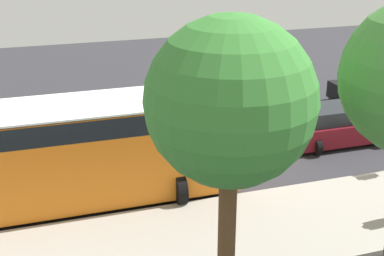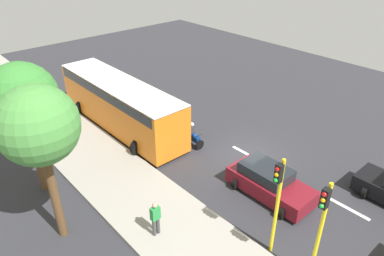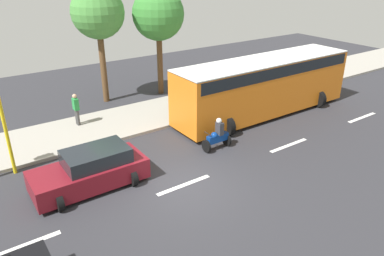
% 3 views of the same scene
% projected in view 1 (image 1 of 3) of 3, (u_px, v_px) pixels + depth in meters
% --- Properties ---
extents(ground_plane, '(40.00, 60.00, 0.10)m').
position_uv_depth(ground_plane, '(247.00, 134.00, 21.70)').
color(ground_plane, '#2D2D33').
extents(sidewalk, '(4.00, 60.00, 0.15)m').
position_uv_depth(sidewalk, '(341.00, 215.00, 15.44)').
color(sidewalk, '#9E998E').
rests_on(sidewalk, ground).
extents(lane_stripe_north, '(0.20, 2.40, 0.01)m').
position_uv_depth(lane_stripe_north, '(102.00, 151.00, 19.97)').
color(lane_stripe_north, white).
rests_on(lane_stripe_north, ground).
extents(lane_stripe_mid, '(0.20, 2.40, 0.01)m').
position_uv_depth(lane_stripe_mid, '(247.00, 133.00, 21.68)').
color(lane_stripe_mid, white).
rests_on(lane_stripe_mid, ground).
extents(lane_stripe_south, '(0.20, 2.40, 0.01)m').
position_uv_depth(lane_stripe_south, '(371.00, 118.00, 23.38)').
color(lane_stripe_south, white).
rests_on(lane_stripe_south, ground).
extents(car_maroon, '(2.27, 4.30, 1.52)m').
position_uv_depth(car_maroon, '(337.00, 126.00, 20.50)').
color(car_maroon, maroon).
rests_on(car_maroon, ground).
extents(car_black, '(2.13, 4.40, 1.52)m').
position_uv_depth(car_black, '(377.00, 86.00, 25.52)').
color(car_black, black).
rests_on(car_black, ground).
extents(city_bus, '(3.20, 11.00, 3.16)m').
position_uv_depth(city_bus, '(55.00, 149.00, 15.53)').
color(city_bus, orange).
rests_on(city_bus, ground).
extents(motorcycle, '(0.60, 1.30, 1.53)m').
position_uv_depth(motorcycle, '(190.00, 142.00, 19.09)').
color(motorcycle, black).
rests_on(motorcycle, ground).
extents(street_tree_south, '(3.19, 3.19, 6.66)m').
position_uv_depth(street_tree_south, '(230.00, 104.00, 9.51)').
color(street_tree_south, brown).
rests_on(street_tree_south, ground).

